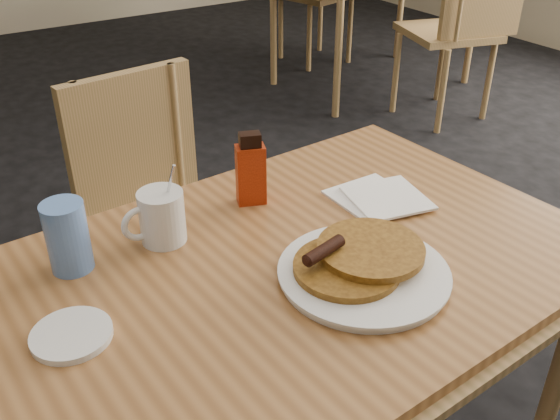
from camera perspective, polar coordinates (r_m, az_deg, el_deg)
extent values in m
cube|color=#9E6838|center=(1.23, 1.30, -5.30)|extent=(1.22, 0.85, 0.04)
cube|color=#A9814F|center=(1.24, 1.29, -5.86)|extent=(1.26, 0.90, 0.02)
cylinder|color=#A9814F|center=(1.90, 8.58, -4.79)|extent=(0.04, 0.04, 0.71)
cylinder|color=#A9814F|center=(3.73, 5.32, 13.60)|extent=(0.04, 0.04, 0.71)
cylinder|color=#A9814F|center=(4.95, 10.96, 17.51)|extent=(0.04, 0.04, 0.71)
cube|color=#A9814F|center=(1.88, -10.40, -2.73)|extent=(0.45, 0.45, 0.04)
cube|color=#A9814F|center=(1.91, -13.31, 5.85)|extent=(0.40, 0.08, 0.44)
cylinder|color=#A9814F|center=(1.85, -12.33, -12.45)|extent=(0.04, 0.04, 0.41)
cylinder|color=#A9814F|center=(2.18, -7.69, -4.41)|extent=(0.04, 0.04, 0.41)
cylinder|color=#A9814F|center=(4.58, 2.68, 15.37)|extent=(0.04, 0.04, 0.46)
cylinder|color=#A9814F|center=(5.08, 3.71, 16.89)|extent=(0.04, 0.04, 0.46)
cube|color=#A9814F|center=(3.82, 15.09, 15.42)|extent=(0.59, 0.59, 0.04)
cylinder|color=#A9814F|center=(3.64, 14.61, 10.38)|extent=(0.04, 0.04, 0.48)
cylinder|color=#A9814F|center=(4.15, 14.52, 12.88)|extent=(0.04, 0.04, 0.48)
cylinder|color=white|center=(1.17, 7.64, -5.85)|extent=(0.31, 0.31, 0.02)
cylinder|color=white|center=(1.17, 7.66, -5.57)|extent=(0.32, 0.32, 0.01)
cylinder|color=#9A6620|center=(1.16, 6.12, -5.24)|extent=(0.20, 0.20, 0.01)
cylinder|color=#9A6620|center=(1.18, 8.29, -3.56)|extent=(0.20, 0.20, 0.01)
cylinder|color=black|center=(1.14, 4.04, -3.70)|extent=(0.10, 0.05, 0.02)
cylinder|color=white|center=(1.26, -10.73, -0.62)|extent=(0.09, 0.09, 0.11)
torus|color=white|center=(1.25, -12.73, -1.24)|extent=(0.07, 0.01, 0.07)
cylinder|color=black|center=(1.24, -10.93, 1.19)|extent=(0.08, 0.08, 0.01)
cylinder|color=silver|center=(1.25, -10.35, 1.05)|extent=(0.04, 0.05, 0.16)
cube|color=maroon|center=(1.37, -2.68, 3.24)|extent=(0.07, 0.06, 0.14)
cube|color=black|center=(1.33, -2.77, 6.42)|extent=(0.05, 0.04, 0.03)
cube|color=white|center=(1.43, 8.33, 1.18)|extent=(0.16, 0.16, 0.01)
cube|color=white|center=(1.42, 9.77, 1.09)|extent=(0.19, 0.19, 0.01)
cylinder|color=#5983D0|center=(1.22, -18.86, -2.33)|extent=(0.10, 0.10, 0.14)
cylinder|color=white|center=(1.09, -18.53, -10.77)|extent=(0.15, 0.15, 0.01)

